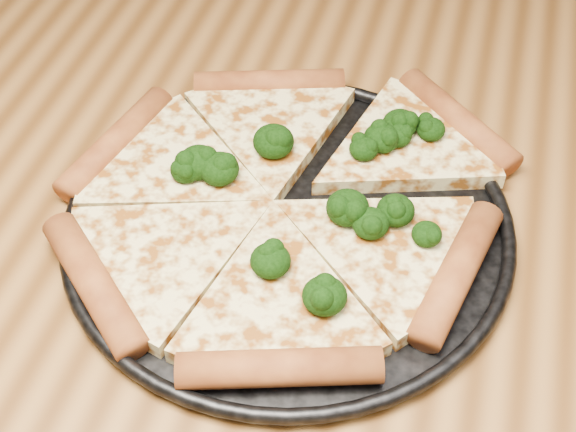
# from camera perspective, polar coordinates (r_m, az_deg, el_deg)

# --- Properties ---
(dining_table) EXTENTS (1.20, 0.90, 0.75)m
(dining_table) POSITION_cam_1_polar(r_m,az_deg,el_deg) (0.73, 1.59, -7.35)
(dining_table) COLOR brown
(dining_table) RESTS_ON ground
(pizza_pan) EXTENTS (0.37, 0.37, 0.02)m
(pizza_pan) POSITION_cam_1_polar(r_m,az_deg,el_deg) (0.67, 0.00, -0.48)
(pizza_pan) COLOR black
(pizza_pan) RESTS_ON dining_table
(pizza) EXTENTS (0.38, 0.39, 0.03)m
(pizza) POSITION_cam_1_polar(r_m,az_deg,el_deg) (0.67, -0.55, 1.14)
(pizza) COLOR beige
(pizza) RESTS_ON pizza_pan
(broccoli_florets) EXTENTS (0.23, 0.24, 0.03)m
(broccoli_florets) POSITION_cam_1_polar(r_m,az_deg,el_deg) (0.67, 1.69, 2.49)
(broccoli_florets) COLOR black
(broccoli_florets) RESTS_ON pizza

